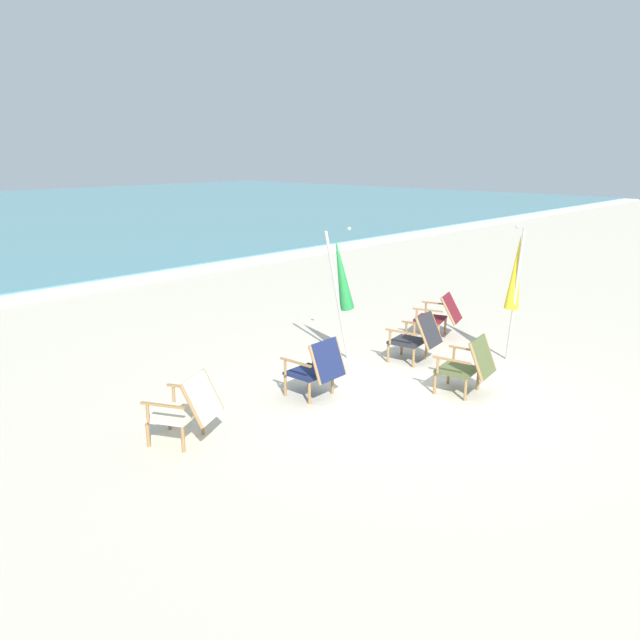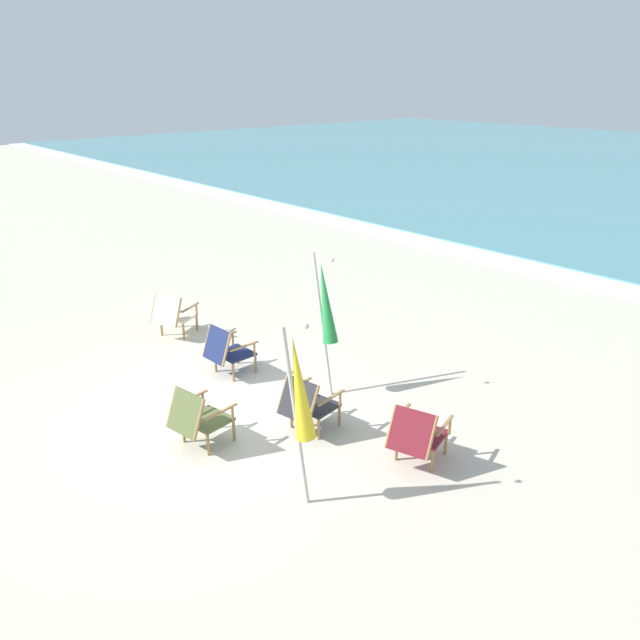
% 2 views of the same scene
% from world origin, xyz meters
% --- Properties ---
extents(ground_plane, '(80.00, 80.00, 0.00)m').
position_xyz_m(ground_plane, '(0.00, 0.00, 0.00)').
color(ground_plane, beige).
extents(surf_band, '(80.00, 1.10, 0.06)m').
position_xyz_m(surf_band, '(0.00, 9.69, 0.03)').
color(surf_band, white).
rests_on(surf_band, ground).
extents(beach_chair_far_center, '(0.78, 0.90, 0.78)m').
position_xyz_m(beach_chair_far_center, '(2.55, 1.18, 0.42)').
color(beach_chair_far_center, maroon).
rests_on(beach_chair_far_center, ground).
extents(beach_chair_back_right, '(0.84, 0.91, 0.80)m').
position_xyz_m(beach_chair_back_right, '(-2.91, 0.97, 0.43)').
color(beach_chair_back_right, beige).
rests_on(beach_chair_back_right, ground).
extents(beach_chair_front_right, '(0.62, 0.71, 0.82)m').
position_xyz_m(beach_chair_front_right, '(-0.96, 0.82, 0.43)').
color(beach_chair_front_right, '#19234C').
rests_on(beach_chair_front_right, ground).
extents(beach_chair_front_left, '(0.68, 0.78, 0.81)m').
position_xyz_m(beach_chair_front_left, '(0.50, -0.58, 0.43)').
color(beach_chair_front_left, '#515B33').
rests_on(beach_chair_front_left, ground).
extents(beach_chair_mid_center, '(0.68, 0.81, 0.80)m').
position_xyz_m(beach_chair_mid_center, '(1.13, 0.68, 0.43)').
color(beach_chair_mid_center, '#28282D').
rests_on(beach_chair_mid_center, ground).
extents(umbrella_furled_yellow, '(0.39, 0.41, 2.12)m').
position_xyz_m(umbrella_furled_yellow, '(2.20, -0.33, 1.39)').
color(umbrella_furled_yellow, '#B7B2A8').
rests_on(umbrella_furled_yellow, ground).
extents(umbrella_furled_green, '(0.58, 0.27, 2.08)m').
position_xyz_m(umbrella_furled_green, '(0.42, 1.63, 1.36)').
color(umbrella_furled_green, '#B7B2A8').
rests_on(umbrella_furled_green, ground).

